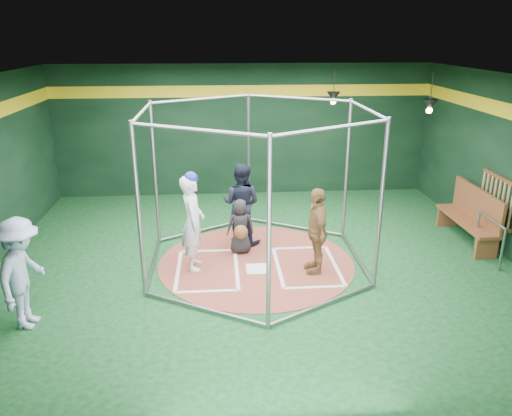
{
  "coord_description": "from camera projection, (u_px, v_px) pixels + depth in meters",
  "views": [
    {
      "loc": [
        -0.68,
        -8.8,
        4.26
      ],
      "look_at": [
        0.0,
        0.1,
        1.1
      ],
      "focal_mm": 35.0,
      "sensor_mm": 36.0,
      "label": 1
    }
  ],
  "objects": [
    {
      "name": "dugout_bench",
      "position": [
        471.0,
        215.0,
        10.58
      ],
      "size": [
        0.47,
        2.01,
        1.17
      ],
      "color": "brown",
      "rests_on": "ground"
    },
    {
      "name": "pendant_lamp_far",
      "position": [
        430.0,
        105.0,
        11.0
      ],
      "size": [
        0.34,
        0.34,
        0.9
      ],
      "color": "black",
      "rests_on": "room_shell"
    },
    {
      "name": "clay_disc",
      "position": [
        256.0,
        262.0,
        9.74
      ],
      "size": [
        3.8,
        3.8,
        0.01
      ],
      "primitive_type": "cylinder",
      "color": "brown",
      "rests_on": "ground"
    },
    {
      "name": "steel_railing",
      "position": [
        490.0,
        233.0,
        9.69
      ],
      "size": [
        0.05,
        1.0,
        0.86
      ],
      "color": "gray",
      "rests_on": "ground"
    },
    {
      "name": "batter_figure",
      "position": [
        193.0,
        221.0,
        9.23
      ],
      "size": [
        0.46,
        0.68,
        1.89
      ],
      "color": "white",
      "rests_on": "clay_disc"
    },
    {
      "name": "pendant_lamp_near",
      "position": [
        333.0,
        97.0,
        12.37
      ],
      "size": [
        0.34,
        0.34,
        0.9
      ],
      "color": "black",
      "rests_on": "room_shell"
    },
    {
      "name": "bat_rack",
      "position": [
        496.0,
        199.0,
        10.13
      ],
      "size": [
        0.07,
        1.25,
        0.98
      ],
      "color": "brown",
      "rests_on": "room_shell"
    },
    {
      "name": "visitor_leopard",
      "position": [
        317.0,
        230.0,
        9.13
      ],
      "size": [
        0.44,
        0.97,
        1.63
      ],
      "primitive_type": "imported",
      "rotation": [
        0.0,
        0.0,
        -1.53
      ],
      "color": "#B1864B",
      "rests_on": "clay_disc"
    },
    {
      "name": "umpire",
      "position": [
        241.0,
        204.0,
        10.41
      ],
      "size": [
        1.03,
        0.94,
        1.72
      ],
      "primitive_type": "imported",
      "rotation": [
        0.0,
        0.0,
        2.71
      ],
      "color": "black",
      "rests_on": "clay_disc"
    },
    {
      "name": "room_shell",
      "position": [
        256.0,
        176.0,
        9.17
      ],
      "size": [
        10.1,
        9.1,
        3.53
      ],
      "color": "#0C3917",
      "rests_on": "ground"
    },
    {
      "name": "catcher_figure",
      "position": [
        240.0,
        227.0,
        10.0
      ],
      "size": [
        0.58,
        0.59,
        1.12
      ],
      "color": "black",
      "rests_on": "clay_disc"
    },
    {
      "name": "batter_box_right",
      "position": [
        307.0,
        266.0,
        9.57
      ],
      "size": [
        1.17,
        1.77,
        0.01
      ],
      "color": "white",
      "rests_on": "clay_disc"
    },
    {
      "name": "home_plate",
      "position": [
        258.0,
        269.0,
        9.46
      ],
      "size": [
        0.43,
        0.43,
        0.01
      ],
      "primitive_type": "cube",
      "color": "white",
      "rests_on": "clay_disc"
    },
    {
      "name": "batter_box_left",
      "position": [
        207.0,
        269.0,
        9.44
      ],
      "size": [
        1.17,
        1.77,
        0.01
      ],
      "color": "white",
      "rests_on": "clay_disc"
    },
    {
      "name": "batting_cage",
      "position": [
        256.0,
        189.0,
        9.25
      ],
      "size": [
        4.05,
        4.67,
        3.0
      ],
      "color": "gray",
      "rests_on": "ground"
    },
    {
      "name": "bystander_blue",
      "position": [
        22.0,
        274.0,
        7.4
      ],
      "size": [
        0.75,
        1.18,
        1.74
      ],
      "primitive_type": "imported",
      "rotation": [
        0.0,
        0.0,
        1.48
      ],
      "color": "#A8BADE",
      "rests_on": "ground"
    }
  ]
}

